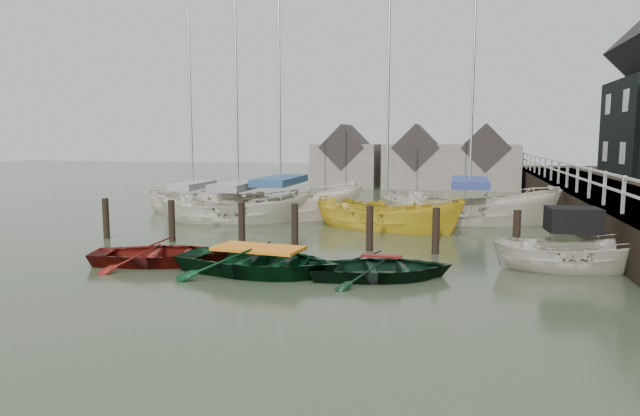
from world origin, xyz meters
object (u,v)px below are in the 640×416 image
(motorboat, at_px, (572,266))
(sailboat_b, at_px, (281,217))
(sailboat_a, at_px, (239,219))
(sailboat_e, at_px, (194,211))
(sailboat_c, at_px, (386,228))
(sailboat_d, at_px, (469,221))
(rowboat_dkgreen, at_px, (381,278))
(rowboat_green, at_px, (259,273))
(rowboat_red, at_px, (163,263))

(motorboat, bearing_deg, sailboat_b, 50.08)
(sailboat_a, bearing_deg, sailboat_b, -65.93)
(sailboat_e, bearing_deg, sailboat_b, -82.85)
(sailboat_c, xyz_separation_m, sailboat_d, (3.11, 2.34, 0.05))
(rowboat_dkgreen, distance_m, sailboat_e, 14.55)
(rowboat_green, xyz_separation_m, sailboat_b, (-2.50, 9.74, 0.06))
(rowboat_red, distance_m, motorboat, 11.07)
(sailboat_a, xyz_separation_m, sailboat_b, (1.48, 1.15, -0.00))
(rowboat_red, height_order, sailboat_b, sailboat_b)
(rowboat_red, height_order, sailboat_c, sailboat_c)
(sailboat_d, relative_size, sailboat_e, 1.22)
(sailboat_a, bearing_deg, motorboat, -131.66)
(rowboat_green, height_order, sailboat_d, sailboat_d)
(rowboat_red, distance_m, rowboat_dkgreen, 6.11)
(rowboat_green, relative_size, sailboat_b, 0.36)
(sailboat_b, height_order, sailboat_c, sailboat_b)
(sailboat_e, bearing_deg, sailboat_a, -105.38)
(sailboat_d, bearing_deg, sailboat_b, 92.25)
(rowboat_red, relative_size, sailboat_b, 0.32)
(rowboat_red, xyz_separation_m, sailboat_e, (-4.07, 10.21, 0.07))
(rowboat_dkgreen, distance_m, sailboat_c, 7.89)
(sailboat_d, bearing_deg, rowboat_green, 149.67)
(rowboat_green, xyz_separation_m, motorboat, (7.93, 2.32, 0.11))
(sailboat_d, bearing_deg, motorboat, -165.78)
(rowboat_dkgreen, height_order, sailboat_b, sailboat_b)
(rowboat_red, distance_m, sailboat_d, 13.06)
(rowboat_red, height_order, sailboat_d, sailboat_d)
(rowboat_dkgreen, xyz_separation_m, sailboat_c, (-0.83, 7.85, 0.01))
(rowboat_dkgreen, height_order, sailboat_c, sailboat_c)
(sailboat_b, bearing_deg, sailboat_e, 59.74)
(sailboat_a, xyz_separation_m, sailboat_c, (6.27, -0.47, -0.05))
(rowboat_red, xyz_separation_m, sailboat_c, (5.27, 7.67, 0.01))
(motorboat, xyz_separation_m, sailboat_d, (-2.52, 8.14, -0.04))
(sailboat_d, bearing_deg, rowboat_red, 137.06)
(rowboat_dkgreen, height_order, sailboat_a, sailboat_a)
(rowboat_green, distance_m, rowboat_dkgreen, 3.14)
(motorboat, height_order, sailboat_c, sailboat_c)
(rowboat_dkgreen, relative_size, sailboat_c, 0.37)
(motorboat, relative_size, sailboat_a, 0.40)
(rowboat_dkgreen, distance_m, sailboat_b, 11.02)
(rowboat_red, relative_size, sailboat_c, 0.39)
(rowboat_dkgreen, height_order, motorboat, motorboat)
(sailboat_c, bearing_deg, sailboat_e, 96.26)
(rowboat_green, distance_m, sailboat_d, 11.78)
(sailboat_a, bearing_deg, sailboat_c, -108.17)
(motorboat, height_order, sailboat_b, sailboat_b)
(sailboat_b, distance_m, sailboat_e, 4.65)
(rowboat_red, xyz_separation_m, sailboat_b, (0.48, 9.29, 0.06))
(rowboat_green, relative_size, rowboat_dkgreen, 1.20)
(sailboat_a, relative_size, sailboat_c, 1.05)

